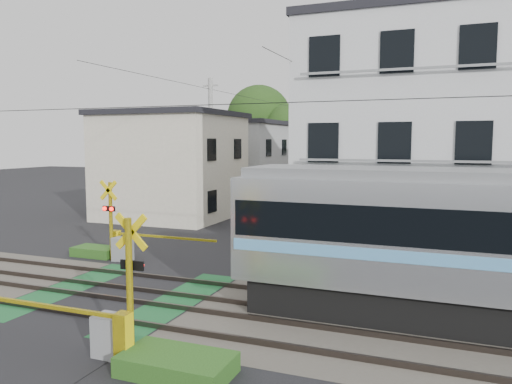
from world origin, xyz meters
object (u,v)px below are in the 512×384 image
at_px(crossing_signal_far, 121,242).
at_px(pedestrian, 351,185).
at_px(crossing_signal_near, 113,326).
at_px(apartment_block, 437,139).

distance_m(crossing_signal_far, pedestrian, 26.39).
bearing_deg(pedestrian, crossing_signal_near, 115.52).
distance_m(crossing_signal_near, apartment_block, 14.95).
bearing_deg(crossing_signal_near, crossing_signal_far, 125.29).
bearing_deg(apartment_block, crossing_signal_far, -152.22).
distance_m(crossing_signal_near, pedestrian, 33.43).
relative_size(crossing_signal_far, pedestrian, 2.71).
bearing_deg(crossing_signal_far, pedestrian, 81.47).
distance_m(crossing_signal_far, apartment_block, 13.14).
xyz_separation_m(apartment_block, pedestrian, (-7.17, 20.26, -3.78)).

